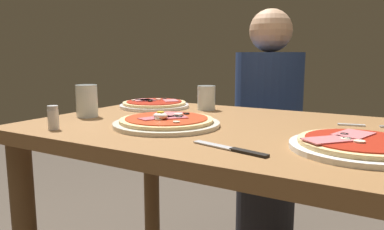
{
  "coord_description": "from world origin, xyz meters",
  "views": [
    {
      "loc": [
        0.45,
        -0.97,
        0.97
      ],
      "look_at": [
        -0.08,
        -0.05,
        0.79
      ],
      "focal_mm": 34.25,
      "sensor_mm": 36.0,
      "label": 1
    }
  ],
  "objects_px": {
    "salt_shaker": "(53,118)",
    "diner_person": "(267,139)",
    "pizza_across_right": "(154,104)",
    "water_glass_near": "(87,103)",
    "pizza_foreground": "(167,122)",
    "knife": "(234,149)",
    "fork": "(362,126)",
    "dining_table": "(225,167)",
    "water_glass_far": "(206,99)",
    "pizza_across_left": "(359,145)"
  },
  "relations": [
    {
      "from": "pizza_foreground",
      "to": "pizza_across_left",
      "type": "distance_m",
      "value": 0.52
    },
    {
      "from": "water_glass_near",
      "to": "fork",
      "type": "xyz_separation_m",
      "value": [
        0.81,
        0.28,
        -0.04
      ]
    },
    {
      "from": "salt_shaker",
      "to": "diner_person",
      "type": "xyz_separation_m",
      "value": [
        0.28,
        1.02,
        -0.23
      ]
    },
    {
      "from": "fork",
      "to": "salt_shaker",
      "type": "bearing_deg",
      "value": -146.89
    },
    {
      "from": "pizza_foreground",
      "to": "diner_person",
      "type": "distance_m",
      "value": 0.85
    },
    {
      "from": "pizza_across_right",
      "to": "knife",
      "type": "distance_m",
      "value": 0.71
    },
    {
      "from": "pizza_foreground",
      "to": "pizza_across_right",
      "type": "distance_m",
      "value": 0.4
    },
    {
      "from": "pizza_foreground",
      "to": "fork",
      "type": "xyz_separation_m",
      "value": [
        0.49,
        0.28,
        -0.01
      ]
    },
    {
      "from": "water_glass_far",
      "to": "fork",
      "type": "distance_m",
      "value": 0.55
    },
    {
      "from": "knife",
      "to": "salt_shaker",
      "type": "relative_size",
      "value": 2.9
    },
    {
      "from": "water_glass_near",
      "to": "diner_person",
      "type": "height_order",
      "value": "diner_person"
    },
    {
      "from": "diner_person",
      "to": "water_glass_near",
      "type": "bearing_deg",
      "value": 66.63
    },
    {
      "from": "pizza_foreground",
      "to": "water_glass_far",
      "type": "relative_size",
      "value": 3.41
    },
    {
      "from": "pizza_foreground",
      "to": "water_glass_far",
      "type": "xyz_separation_m",
      "value": [
        -0.05,
        0.34,
        0.03
      ]
    },
    {
      "from": "water_glass_far",
      "to": "water_glass_near",
      "type": "bearing_deg",
      "value": -128.22
    },
    {
      "from": "water_glass_far",
      "to": "pizza_across_left",
      "type": "bearing_deg",
      "value": -32.75
    },
    {
      "from": "pizza_foreground",
      "to": "water_glass_near",
      "type": "relative_size",
      "value": 2.89
    },
    {
      "from": "pizza_across_right",
      "to": "knife",
      "type": "bearing_deg",
      "value": -40.15
    },
    {
      "from": "knife",
      "to": "salt_shaker",
      "type": "height_order",
      "value": "salt_shaker"
    },
    {
      "from": "pizza_foreground",
      "to": "knife",
      "type": "height_order",
      "value": "pizza_foreground"
    },
    {
      "from": "pizza_foreground",
      "to": "knife",
      "type": "relative_size",
      "value": 1.6
    },
    {
      "from": "knife",
      "to": "diner_person",
      "type": "xyz_separation_m",
      "value": [
        -0.25,
        0.98,
        -0.2
      ]
    },
    {
      "from": "dining_table",
      "to": "pizza_across_right",
      "type": "distance_m",
      "value": 0.47
    },
    {
      "from": "pizza_across_left",
      "to": "knife",
      "type": "relative_size",
      "value": 1.53
    },
    {
      "from": "pizza_across_left",
      "to": "knife",
      "type": "xyz_separation_m",
      "value": [
        -0.23,
        -0.14,
        -0.01
      ]
    },
    {
      "from": "pizza_across_left",
      "to": "pizza_across_right",
      "type": "bearing_deg",
      "value": 157.61
    },
    {
      "from": "pizza_across_left",
      "to": "dining_table",
      "type": "bearing_deg",
      "value": 161.96
    },
    {
      "from": "pizza_foreground",
      "to": "pizza_across_left",
      "type": "xyz_separation_m",
      "value": [
        0.52,
        -0.02,
        -0.0
      ]
    },
    {
      "from": "pizza_foreground",
      "to": "pizza_across_left",
      "type": "relative_size",
      "value": 1.05
    },
    {
      "from": "dining_table",
      "to": "water_glass_far",
      "type": "relative_size",
      "value": 12.63
    },
    {
      "from": "fork",
      "to": "diner_person",
      "type": "bearing_deg",
      "value": 130.4
    },
    {
      "from": "fork",
      "to": "salt_shaker",
      "type": "xyz_separation_m",
      "value": [
        -0.74,
        -0.48,
        0.03
      ]
    },
    {
      "from": "water_glass_near",
      "to": "knife",
      "type": "distance_m",
      "value": 0.63
    },
    {
      "from": "dining_table",
      "to": "water_glass_near",
      "type": "distance_m",
      "value": 0.5
    },
    {
      "from": "pizza_foreground",
      "to": "salt_shaker",
      "type": "xyz_separation_m",
      "value": [
        -0.24,
        -0.2,
        0.02
      ]
    },
    {
      "from": "fork",
      "to": "pizza_across_right",
      "type": "bearing_deg",
      "value": 178.57
    },
    {
      "from": "water_glass_near",
      "to": "salt_shaker",
      "type": "relative_size",
      "value": 1.6
    },
    {
      "from": "water_glass_near",
      "to": "knife",
      "type": "relative_size",
      "value": 0.55
    },
    {
      "from": "dining_table",
      "to": "pizza_foreground",
      "type": "bearing_deg",
      "value": -144.36
    },
    {
      "from": "water_glass_near",
      "to": "knife",
      "type": "bearing_deg",
      "value": -15.0
    },
    {
      "from": "pizza_across_right",
      "to": "water_glass_near",
      "type": "distance_m",
      "value": 0.31
    },
    {
      "from": "pizza_foreground",
      "to": "knife",
      "type": "bearing_deg",
      "value": -29.47
    },
    {
      "from": "pizza_across_left",
      "to": "diner_person",
      "type": "distance_m",
      "value": 0.99
    },
    {
      "from": "dining_table",
      "to": "pizza_across_right",
      "type": "height_order",
      "value": "pizza_across_right"
    },
    {
      "from": "dining_table",
      "to": "diner_person",
      "type": "relative_size",
      "value": 0.98
    },
    {
      "from": "dining_table",
      "to": "knife",
      "type": "height_order",
      "value": "knife"
    },
    {
      "from": "water_glass_near",
      "to": "water_glass_far",
      "type": "distance_m",
      "value": 0.44
    },
    {
      "from": "dining_table",
      "to": "diner_person",
      "type": "distance_m",
      "value": 0.73
    },
    {
      "from": "fork",
      "to": "water_glass_near",
      "type": "bearing_deg",
      "value": -161.14
    },
    {
      "from": "water_glass_near",
      "to": "knife",
      "type": "xyz_separation_m",
      "value": [
        0.6,
        -0.16,
        -0.04
      ]
    }
  ]
}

